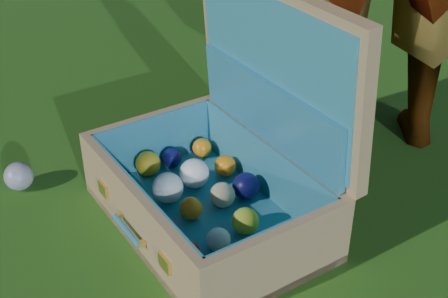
# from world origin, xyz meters

# --- Properties ---
(ground) EXTENTS (60.00, 60.00, 0.00)m
(ground) POSITION_xyz_m (0.00, 0.00, 0.00)
(ground) COLOR #215114
(ground) RESTS_ON ground
(stray_ball) EXTENTS (0.08, 0.08, 0.08)m
(stray_ball) POSITION_xyz_m (-0.48, -0.04, 0.04)
(stray_ball) COLOR #4169AB
(stray_ball) RESTS_ON ground
(suitcase) EXTENTS (0.73, 0.65, 0.59)m
(suitcase) POSITION_xyz_m (0.07, 0.17, 0.17)
(suitcase) COLOR tan
(suitcase) RESTS_ON ground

